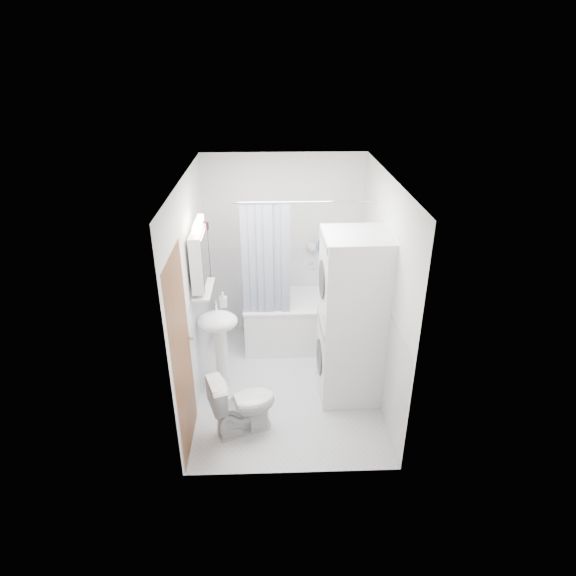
{
  "coord_description": "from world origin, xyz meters",
  "views": [
    {
      "loc": [
        -0.16,
        -4.5,
        3.47
      ],
      "look_at": [
        0.01,
        0.15,
        1.17
      ],
      "focal_mm": 30.0,
      "sensor_mm": 36.0,
      "label": 1
    }
  ],
  "objects_px": {
    "washer_dryer": "(352,318)",
    "toilet": "(243,404)",
    "sink": "(219,333)",
    "bathtub": "(310,318)"
  },
  "relations": [
    {
      "from": "bathtub",
      "to": "washer_dryer",
      "type": "relative_size",
      "value": 0.89
    },
    {
      "from": "washer_dryer",
      "to": "toilet",
      "type": "height_order",
      "value": "washer_dryer"
    },
    {
      "from": "bathtub",
      "to": "sink",
      "type": "height_order",
      "value": "sink"
    },
    {
      "from": "bathtub",
      "to": "sink",
      "type": "relative_size",
      "value": 1.61
    },
    {
      "from": "washer_dryer",
      "to": "toilet",
      "type": "distance_m",
      "value": 1.43
    },
    {
      "from": "washer_dryer",
      "to": "toilet",
      "type": "xyz_separation_m",
      "value": [
        -1.15,
        -0.58,
        -0.62
      ]
    },
    {
      "from": "sink",
      "to": "toilet",
      "type": "relative_size",
      "value": 1.57
    },
    {
      "from": "sink",
      "to": "washer_dryer",
      "type": "xyz_separation_m",
      "value": [
        1.43,
        -0.15,
        0.24
      ]
    },
    {
      "from": "sink",
      "to": "washer_dryer",
      "type": "relative_size",
      "value": 0.55
    },
    {
      "from": "bathtub",
      "to": "toilet",
      "type": "xyz_separation_m",
      "value": [
        -0.79,
        -1.63,
        -0.03
      ]
    }
  ]
}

